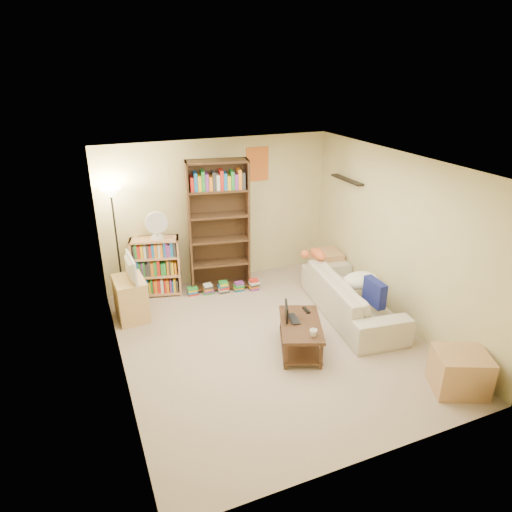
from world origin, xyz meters
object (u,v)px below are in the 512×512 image
mug (313,333)px  sofa (352,296)px  side_table (326,266)px  tall_bookshelf (219,224)px  laptop (296,319)px  coffee_table (300,332)px  tv_stand (131,299)px  short_bookshelf (156,267)px  end_cabinet (460,372)px  desk_fan (157,225)px  tabby_cat (316,254)px  floor_lamp (113,213)px  television (127,268)px

mug → sofa: bearing=37.2°
side_table → tall_bookshelf: bearing=166.9°
tall_bookshelf → laptop: bearing=-69.0°
coffee_table → tall_bookshelf: size_ratio=0.49×
tall_bookshelf → tv_stand: bearing=-153.6°
short_bookshelf → end_cabinet: bearing=-39.2°
desk_fan → end_cabinet: desk_fan is taller
tall_bookshelf → short_bookshelf: bearing=-179.0°
sofa → laptop: (-1.19, -0.45, 0.12)m
end_cabinet → sofa: bearing=95.6°
desk_fan → mug: bearing=-62.4°
tabby_cat → short_bookshelf: size_ratio=0.50×
coffee_table → desk_fan: (-1.40, 2.33, 0.96)m
short_bookshelf → desk_fan: bearing=-25.6°
coffee_table → short_bookshelf: bearing=143.5°
sofa → tabby_cat: bearing=18.6°
desk_fan → side_table: bearing=-11.1°
mug → desk_fan: bearing=117.6°
sofa → tall_bookshelf: 2.44m
tabby_cat → floor_lamp: bearing=163.7°
tv_stand → desk_fan: size_ratio=1.42×
tv_stand → television: 0.51m
laptop → tv_stand: tv_stand is taller
floor_lamp → side_table: bearing=-8.6°
coffee_table → mug: 0.39m
television → desk_fan: bearing=-48.1°
short_bookshelf → floor_lamp: floor_lamp is taller
tv_stand → side_table: (3.42, 0.02, -0.05)m
tall_bookshelf → desk_fan: bearing=-176.9°
mug → end_cabinet: mug is taller
sofa → laptop: bearing=118.0°
mug → tv_stand: (-1.98, 2.09, -0.15)m
tabby_cat → television: television is taller
tall_bookshelf → coffee_table: bearing=-69.2°
tabby_cat → end_cabinet: 2.92m
mug → floor_lamp: (-2.03, 2.64, 1.05)m
tall_bookshelf → floor_lamp: 1.67m
coffee_table → short_bookshelf: short_bookshelf is taller
mug → floor_lamp: floor_lamp is taller
mug → desk_fan: desk_fan is taller
laptop → sofa: bearing=-61.3°
tabby_cat → tv_stand: (-2.98, 0.34, -0.39)m
tabby_cat → television: bearing=173.5°
television → desk_fan: (0.58, 0.58, 0.41)m
tv_stand → desk_fan: desk_fan is taller
coffee_table → mug: mug is taller
side_table → desk_fan: bearing=168.9°
coffee_table → floor_lamp: 3.31m
mug → side_table: size_ratio=0.19×
tall_bookshelf → floor_lamp: (-1.63, 0.10, 0.35)m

